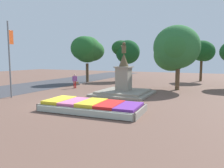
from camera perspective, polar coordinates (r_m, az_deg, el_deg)
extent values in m
plane|color=brown|center=(17.60, -12.05, -5.03)|extent=(87.94, 87.94, 0.00)
cube|color=#38281C|center=(14.88, -5.24, -6.20)|extent=(6.85, 3.09, 0.43)
cube|color=gray|center=(13.67, -7.96, -7.30)|extent=(6.90, 0.47, 0.47)
cube|color=gray|center=(16.12, -2.94, -5.12)|extent=(6.90, 0.47, 0.47)
cube|color=gray|center=(16.68, -15.75, -4.96)|extent=(0.26, 2.93, 0.47)
cube|color=gray|center=(13.70, 7.65, -7.27)|extent=(0.26, 2.93, 0.47)
cube|color=yellow|center=(16.15, -13.52, -4.14)|extent=(1.44, 2.60, 0.24)
cube|color=#D86699|center=(15.44, -9.57, -4.61)|extent=(1.44, 2.60, 0.20)
cube|color=yellow|center=(14.81, -5.25, -4.93)|extent=(1.44, 2.60, 0.25)
cube|color=red|center=(14.28, -0.57, -5.42)|extent=(1.44, 2.60, 0.21)
cube|color=#72339E|center=(13.85, 4.44, -5.88)|extent=(1.44, 2.60, 0.18)
cube|color=#B2BCAD|center=(13.62, -8.07, -7.34)|extent=(6.56, 0.55, 0.38)
cube|color=gray|center=(21.64, 3.04, -2.46)|extent=(5.31, 5.31, 0.20)
cube|color=gray|center=(21.61, 3.05, -1.94)|extent=(4.46, 4.46, 0.20)
cube|color=gray|center=(21.47, 3.07, 1.29)|extent=(1.29, 1.29, 2.25)
cube|color=gray|center=(21.39, 3.09, 4.45)|extent=(1.53, 1.53, 0.12)
cone|color=brown|center=(21.38, 3.10, 6.32)|extent=(0.97, 0.97, 1.28)
cylinder|color=brown|center=(21.40, 3.11, 9.03)|extent=(0.41, 0.41, 0.74)
sphere|color=brown|center=(21.43, 3.12, 10.46)|extent=(0.33, 0.33, 0.33)
cylinder|color=brown|center=(21.62, 2.74, 9.40)|extent=(0.52, 0.41, 0.56)
cylinder|color=slate|center=(21.57, -25.20, 5.69)|extent=(0.14, 0.14, 6.80)
cube|color=#D84C19|center=(21.88, -24.86, 11.02)|extent=(0.06, 0.50, 1.23)
cylinder|color=slate|center=(21.94, -24.94, 12.63)|extent=(0.08, 0.64, 0.03)
cylinder|color=red|center=(26.50, -9.87, -0.17)|extent=(0.13, 0.13, 0.86)
cylinder|color=red|center=(26.51, -9.49, -0.16)|extent=(0.13, 0.13, 0.86)
cube|color=#8C4C99|center=(26.43, -9.71, 1.42)|extent=(0.43, 0.41, 0.61)
cylinder|color=#8C4C99|center=(26.41, -10.23, 1.34)|extent=(0.09, 0.09, 0.58)
cylinder|color=#8C4C99|center=(26.46, -9.19, 1.37)|extent=(0.09, 0.09, 0.58)
sphere|color=beige|center=(26.39, -9.73, 2.39)|extent=(0.22, 0.22, 0.22)
cube|color=olive|center=(26.51, -9.04, 0.32)|extent=(0.29, 0.27, 0.22)
cylinder|color=#4C3823|center=(36.00, 3.56, 3.67)|extent=(0.34, 0.34, 3.37)
ellipsoid|color=#1C4C20|center=(35.45, 2.36, 9.42)|extent=(3.01, 2.91, 2.39)
ellipsoid|color=#164921|center=(35.15, 4.11, 8.31)|extent=(3.89, 3.56, 3.77)
cylinder|color=brown|center=(25.80, 16.71, 1.15)|extent=(0.48, 0.48, 2.37)
ellipsoid|color=#2C6930|center=(25.18, 16.44, 9.20)|extent=(3.81, 3.96, 3.70)
ellipsoid|color=#306E33|center=(26.30, 15.32, 7.40)|extent=(4.09, 4.36, 3.76)
ellipsoid|color=#2D6D35|center=(25.71, 16.48, 9.21)|extent=(5.13, 4.76, 4.84)
cylinder|color=#4C3823|center=(37.09, 22.22, 3.32)|extent=(0.39, 0.39, 3.41)
ellipsoid|color=#174C20|center=(36.37, 22.42, 8.03)|extent=(3.46, 3.34, 3.10)
ellipsoid|color=#164C20|center=(37.45, 21.41, 8.47)|extent=(2.81, 2.44, 2.55)
ellipsoid|color=#175021|center=(36.50, 23.10, 7.80)|extent=(2.97, 2.83, 2.97)
cylinder|color=brown|center=(33.33, -6.48, 2.94)|extent=(0.42, 0.42, 2.82)
ellipsoid|color=#225F27|center=(32.53, -7.34, 9.24)|extent=(4.01, 3.56, 3.50)
ellipsoid|color=#255926|center=(33.02, -5.43, 8.61)|extent=(3.85, 4.08, 3.08)
ellipsoid|color=#265F28|center=(32.90, -6.50, 8.94)|extent=(4.11, 4.22, 3.84)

